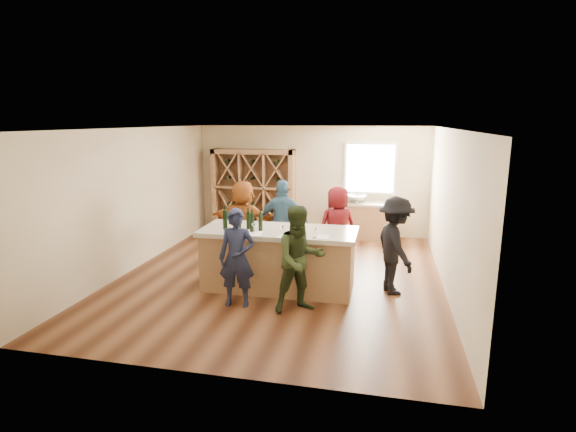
% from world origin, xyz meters
% --- Properties ---
extents(floor, '(6.00, 7.00, 0.10)m').
position_xyz_m(floor, '(0.00, 0.00, -0.05)').
color(floor, '#542F1B').
rests_on(floor, ground).
extents(ceiling, '(6.00, 7.00, 0.10)m').
position_xyz_m(ceiling, '(0.00, 0.00, 2.85)').
color(ceiling, white).
rests_on(ceiling, ground).
extents(wall_back, '(6.00, 0.10, 2.80)m').
position_xyz_m(wall_back, '(0.00, 3.55, 1.40)').
color(wall_back, '#C7B590').
rests_on(wall_back, ground).
extents(wall_front, '(6.00, 0.10, 2.80)m').
position_xyz_m(wall_front, '(0.00, -3.55, 1.40)').
color(wall_front, '#C7B590').
rests_on(wall_front, ground).
extents(wall_left, '(0.10, 7.00, 2.80)m').
position_xyz_m(wall_left, '(-3.05, 0.00, 1.40)').
color(wall_left, '#C7B590').
rests_on(wall_left, ground).
extents(wall_right, '(0.10, 7.00, 2.80)m').
position_xyz_m(wall_right, '(3.05, 0.00, 1.40)').
color(wall_right, '#C7B590').
rests_on(wall_right, ground).
extents(window_frame, '(1.30, 0.06, 1.30)m').
position_xyz_m(window_frame, '(1.50, 3.47, 1.75)').
color(window_frame, white).
rests_on(window_frame, wall_back).
extents(window_pane, '(1.18, 0.01, 1.18)m').
position_xyz_m(window_pane, '(1.50, 3.44, 1.75)').
color(window_pane, white).
rests_on(window_pane, wall_back).
extents(wine_rack, '(2.20, 0.45, 2.20)m').
position_xyz_m(wine_rack, '(-1.50, 3.27, 1.10)').
color(wine_rack, '#916A45').
rests_on(wine_rack, floor).
extents(back_counter_base, '(1.60, 0.58, 0.86)m').
position_xyz_m(back_counter_base, '(1.40, 3.20, 0.43)').
color(back_counter_base, '#916A45').
rests_on(back_counter_base, floor).
extents(back_counter_top, '(1.70, 0.62, 0.06)m').
position_xyz_m(back_counter_top, '(1.40, 3.20, 0.89)').
color(back_counter_top, '#B5AB95').
rests_on(back_counter_top, back_counter_base).
extents(sink, '(0.54, 0.54, 0.19)m').
position_xyz_m(sink, '(1.20, 3.20, 1.01)').
color(sink, silver).
rests_on(sink, back_counter_top).
extents(faucet, '(0.02, 0.02, 0.30)m').
position_xyz_m(faucet, '(1.20, 3.38, 1.07)').
color(faucet, silver).
rests_on(faucet, back_counter_top).
extents(tasting_counter_base, '(2.60, 1.00, 1.00)m').
position_xyz_m(tasting_counter_base, '(0.10, -0.60, 0.50)').
color(tasting_counter_base, '#916A45').
rests_on(tasting_counter_base, floor).
extents(tasting_counter_top, '(2.72, 1.12, 0.08)m').
position_xyz_m(tasting_counter_top, '(0.10, -0.60, 1.04)').
color(tasting_counter_top, '#B5AB95').
rests_on(tasting_counter_top, tasting_counter_base).
extents(wine_bottle_a, '(0.11, 0.11, 0.33)m').
position_xyz_m(wine_bottle_a, '(-0.80, -0.79, 1.25)').
color(wine_bottle_a, black).
rests_on(wine_bottle_a, tasting_counter_top).
extents(wine_bottle_b, '(0.09, 0.09, 0.30)m').
position_xyz_m(wine_bottle_b, '(-0.55, -0.80, 1.23)').
color(wine_bottle_b, black).
rests_on(wine_bottle_b, tasting_counter_top).
extents(wine_bottle_c, '(0.08, 0.08, 0.30)m').
position_xyz_m(wine_bottle_c, '(-0.42, -0.67, 1.23)').
color(wine_bottle_c, black).
rests_on(wine_bottle_c, tasting_counter_top).
extents(wine_bottle_d, '(0.08, 0.08, 0.32)m').
position_xyz_m(wine_bottle_d, '(-0.29, -0.86, 1.24)').
color(wine_bottle_d, black).
rests_on(wine_bottle_d, tasting_counter_top).
extents(wine_bottle_e, '(0.08, 0.08, 0.29)m').
position_xyz_m(wine_bottle_e, '(-0.18, -0.75, 1.23)').
color(wine_bottle_e, black).
rests_on(wine_bottle_e, tasting_counter_top).
extents(wine_glass_a, '(0.09, 0.09, 0.19)m').
position_xyz_m(wine_glass_a, '(-0.22, -1.02, 1.17)').
color(wine_glass_a, white).
rests_on(wine_glass_a, tasting_counter_top).
extents(wine_glass_b, '(0.09, 0.09, 0.18)m').
position_xyz_m(wine_glass_b, '(0.27, -1.06, 1.17)').
color(wine_glass_b, white).
rests_on(wine_glass_b, tasting_counter_top).
extents(wine_glass_c, '(0.08, 0.08, 0.17)m').
position_xyz_m(wine_glass_c, '(0.81, -1.03, 1.16)').
color(wine_glass_c, white).
rests_on(wine_glass_c, tasting_counter_top).
extents(wine_glass_d, '(0.09, 0.09, 0.19)m').
position_xyz_m(wine_glass_d, '(0.50, -0.74, 1.17)').
color(wine_glass_d, white).
rests_on(wine_glass_d, tasting_counter_top).
extents(tasting_menu_a, '(0.26, 0.33, 0.00)m').
position_xyz_m(tasting_menu_a, '(-0.21, -0.96, 1.08)').
color(tasting_menu_a, white).
rests_on(tasting_menu_a, tasting_counter_top).
extents(tasting_menu_b, '(0.28, 0.32, 0.00)m').
position_xyz_m(tasting_menu_b, '(0.32, -1.03, 1.08)').
color(tasting_menu_b, white).
rests_on(tasting_menu_b, tasting_counter_top).
extents(tasting_menu_c, '(0.22, 0.29, 0.00)m').
position_xyz_m(tasting_menu_c, '(0.93, -0.95, 1.08)').
color(tasting_menu_c, white).
rests_on(tasting_menu_c, tasting_counter_top).
extents(person_near_left, '(0.62, 0.48, 1.59)m').
position_xyz_m(person_near_left, '(-0.37, -1.47, 0.80)').
color(person_near_left, '#191E38').
rests_on(person_near_left, floor).
extents(person_near_right, '(0.93, 0.81, 1.68)m').
position_xyz_m(person_near_right, '(0.66, -1.47, 0.84)').
color(person_near_right, '#263319').
rests_on(person_near_right, floor).
extents(person_server, '(0.88, 1.20, 1.69)m').
position_xyz_m(person_server, '(2.10, -0.38, 0.85)').
color(person_server, black).
rests_on(person_server, floor).
extents(person_far_mid, '(1.08, 0.61, 1.77)m').
position_xyz_m(person_far_mid, '(-0.11, 0.72, 0.89)').
color(person_far_mid, '#335972').
rests_on(person_far_mid, floor).
extents(person_far_right, '(0.96, 0.85, 1.65)m').
position_xyz_m(person_far_right, '(0.98, 0.87, 0.83)').
color(person_far_right, '#590F14').
rests_on(person_far_right, floor).
extents(person_far_left, '(1.65, 0.74, 1.72)m').
position_xyz_m(person_far_left, '(-1.00, 0.84, 0.86)').
color(person_far_left, '#994C19').
rests_on(person_far_left, floor).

